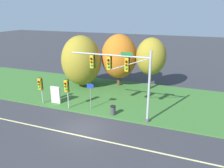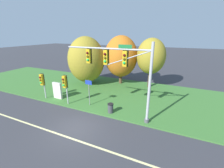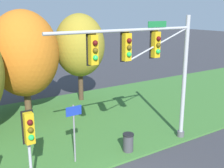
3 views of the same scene
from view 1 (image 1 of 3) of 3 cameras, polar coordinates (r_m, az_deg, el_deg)
ground_plane at (r=19.88m, az=-7.58°, el=-11.35°), size 160.00×160.00×0.00m
lane_stripe at (r=18.98m, az=-9.32°, el=-12.99°), size 36.00×0.16×0.01m
grass_verge at (r=26.65m, az=0.72°, el=-2.99°), size 48.00×11.50×0.10m
traffic_signal_mast at (r=19.67m, az=2.90°, el=3.22°), size 7.78×0.49×6.61m
pedestrian_signal_near_kerb at (r=22.67m, az=-11.79°, el=-0.94°), size 0.46×0.55×3.21m
pedestrian_signal_further_along at (r=24.74m, az=-18.22°, el=-0.34°), size 0.46×0.55×2.96m
route_sign_post at (r=22.52m, az=-5.64°, el=-2.26°), size 0.75×0.08×2.77m
tree_nearest_road at (r=28.92m, az=-8.00°, el=6.07°), size 5.18×5.18×6.81m
tree_left_of_mast at (r=29.10m, az=1.85°, el=7.17°), size 4.68×4.68×6.93m
tree_behind_signpost at (r=28.09m, az=10.16°, el=7.05°), size 3.78×3.78×6.65m
info_kiosk at (r=24.89m, az=-14.49°, el=-2.77°), size 1.10×0.24×1.90m
trash_bin at (r=21.62m, az=0.25°, el=-6.86°), size 0.56×0.56×0.93m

